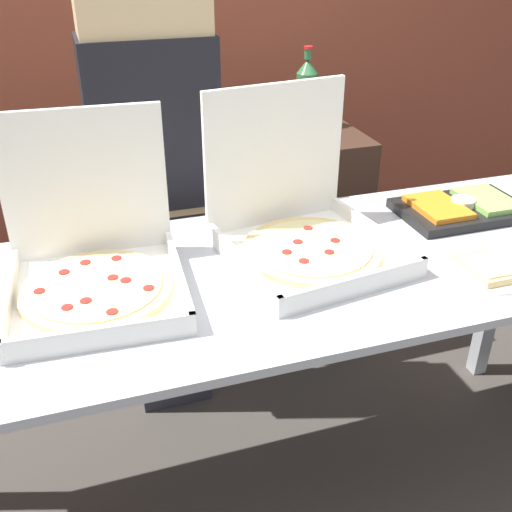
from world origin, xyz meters
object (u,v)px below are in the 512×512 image
object	(u,v)px
soda_can_silver	(232,124)
veggie_tray	(462,208)
paper_plate_front_right	(487,269)
person_server_vest	(155,165)
pizza_box_near_right	(94,262)
pizza_box_near_left	(302,226)
soda_bottle	(307,92)

from	to	relation	value
soda_can_silver	veggie_tray	bearing A→B (deg)	-55.49
paper_plate_front_right	veggie_tray	xyz separation A→B (m)	(0.16, 0.35, 0.01)
soda_can_silver	person_server_vest	world-z (taller)	person_server_vest
paper_plate_front_right	veggie_tray	world-z (taller)	veggie_tray
pizza_box_near_right	person_server_vest	distance (m)	0.63
pizza_box_near_left	veggie_tray	xyz separation A→B (m)	(0.59, 0.07, -0.06)
pizza_box_near_left	veggie_tray	size ratio (longest dim) A/B	1.27
veggie_tray	person_server_vest	bearing A→B (deg)	152.61
pizza_box_near_left	person_server_vest	xyz separation A→B (m)	(-0.33, 0.55, 0.03)
pizza_box_near_right	person_server_vest	world-z (taller)	person_server_vest
soda_can_silver	person_server_vest	bearing A→B (deg)	-138.31
pizza_box_near_left	person_server_vest	distance (m)	0.64
pizza_box_near_left	pizza_box_near_right	distance (m)	0.59
pizza_box_near_left	soda_can_silver	xyz separation A→B (m)	(0.04, 0.88, 0.05)
pizza_box_near_left	soda_can_silver	size ratio (longest dim) A/B	4.23
soda_bottle	person_server_vest	distance (m)	0.83
pizza_box_near_left	veggie_tray	bearing A→B (deg)	-1.23
veggie_tray	soda_can_silver	world-z (taller)	soda_can_silver
pizza_box_near_right	person_server_vest	xyz separation A→B (m)	(0.26, 0.58, 0.03)
paper_plate_front_right	soda_bottle	xyz separation A→B (m)	(-0.04, 1.22, 0.20)
pizza_box_near_right	paper_plate_front_right	size ratio (longest dim) A/B	1.96
veggie_tray	soda_bottle	size ratio (longest dim) A/B	1.24
pizza_box_near_right	veggie_tray	bearing A→B (deg)	7.95
pizza_box_near_right	veggie_tray	world-z (taller)	pizza_box_near_right
pizza_box_near_left	paper_plate_front_right	bearing A→B (deg)	-40.27
pizza_box_near_left	soda_bottle	size ratio (longest dim) A/B	1.57
paper_plate_front_right	veggie_tray	size ratio (longest dim) A/B	0.59
pizza_box_near_right	soda_bottle	world-z (taller)	pizza_box_near_right
veggie_tray	soda_can_silver	xyz separation A→B (m)	(-0.55, 0.81, 0.10)
veggie_tray	soda_can_silver	size ratio (longest dim) A/B	3.33
veggie_tray	pizza_box_near_left	bearing A→B (deg)	-173.15
paper_plate_front_right	pizza_box_near_left	bearing A→B (deg)	147.81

